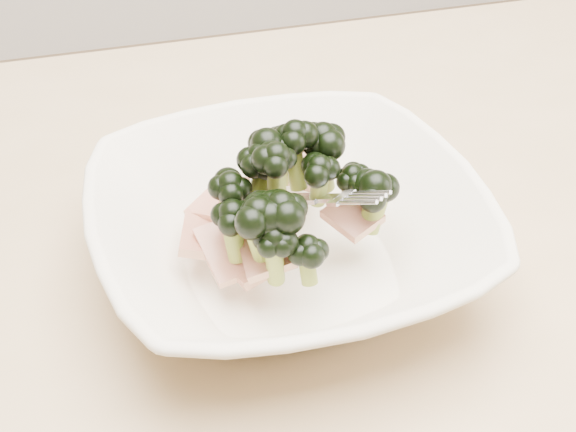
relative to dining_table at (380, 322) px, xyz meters
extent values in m
cube|color=tan|center=(0.00, 0.00, 0.08)|extent=(1.20, 0.80, 0.04)
imported|color=#EEE2C9|center=(-0.09, -0.02, 0.13)|extent=(0.30, 0.30, 0.07)
cylinder|color=olive|center=(-0.09, -0.07, 0.15)|extent=(0.01, 0.02, 0.03)
ellipsoid|color=black|center=(-0.09, -0.07, 0.17)|extent=(0.03, 0.03, 0.02)
cylinder|color=olive|center=(-0.10, -0.02, 0.18)|extent=(0.01, 0.01, 0.04)
ellipsoid|color=black|center=(-0.10, -0.02, 0.21)|extent=(0.03, 0.03, 0.03)
cylinder|color=olive|center=(-0.12, -0.06, 0.16)|extent=(0.02, 0.02, 0.05)
ellipsoid|color=black|center=(-0.12, -0.06, 0.19)|extent=(0.04, 0.04, 0.03)
cylinder|color=olive|center=(-0.10, 0.00, 0.18)|extent=(0.02, 0.02, 0.04)
ellipsoid|color=black|center=(-0.10, 0.00, 0.20)|extent=(0.04, 0.04, 0.03)
cylinder|color=olive|center=(-0.12, -0.05, 0.16)|extent=(0.02, 0.02, 0.04)
ellipsoid|color=black|center=(-0.12, -0.05, 0.19)|extent=(0.04, 0.04, 0.03)
cylinder|color=olive|center=(-0.07, -0.02, 0.17)|extent=(0.01, 0.02, 0.03)
ellipsoid|color=black|center=(-0.07, -0.02, 0.19)|extent=(0.03, 0.03, 0.02)
cylinder|color=olive|center=(-0.08, 0.00, 0.18)|extent=(0.02, 0.02, 0.04)
ellipsoid|color=black|center=(-0.08, 0.00, 0.21)|extent=(0.03, 0.03, 0.03)
cylinder|color=olive|center=(-0.13, -0.04, 0.15)|extent=(0.02, 0.02, 0.04)
ellipsoid|color=black|center=(-0.13, -0.04, 0.18)|extent=(0.03, 0.03, 0.03)
cylinder|color=olive|center=(-0.07, 0.05, 0.15)|extent=(0.02, 0.02, 0.04)
ellipsoid|color=black|center=(-0.07, 0.05, 0.17)|extent=(0.04, 0.04, 0.03)
cylinder|color=olive|center=(-0.10, -0.06, 0.16)|extent=(0.02, 0.02, 0.04)
ellipsoid|color=black|center=(-0.10, -0.06, 0.19)|extent=(0.04, 0.04, 0.03)
cylinder|color=olive|center=(-0.03, -0.03, 0.15)|extent=(0.03, 0.02, 0.04)
ellipsoid|color=black|center=(-0.03, -0.03, 0.17)|extent=(0.04, 0.04, 0.03)
cylinder|color=olive|center=(-0.11, -0.07, 0.15)|extent=(0.02, 0.02, 0.04)
ellipsoid|color=black|center=(-0.11, -0.07, 0.18)|extent=(0.03, 0.03, 0.02)
cylinder|color=olive|center=(-0.11, -0.01, 0.18)|extent=(0.02, 0.02, 0.03)
ellipsoid|color=black|center=(-0.11, -0.01, 0.20)|extent=(0.03, 0.03, 0.03)
cylinder|color=olive|center=(-0.06, 0.01, 0.17)|extent=(0.02, 0.02, 0.05)
ellipsoid|color=black|center=(-0.06, 0.01, 0.20)|extent=(0.04, 0.04, 0.03)
cylinder|color=olive|center=(-0.13, -0.01, 0.16)|extent=(0.02, 0.02, 0.03)
ellipsoid|color=black|center=(-0.13, -0.01, 0.18)|extent=(0.03, 0.03, 0.03)
cylinder|color=olive|center=(-0.04, -0.01, 0.15)|extent=(0.02, 0.02, 0.04)
ellipsoid|color=black|center=(-0.04, -0.01, 0.17)|extent=(0.03, 0.03, 0.02)
cube|color=maroon|center=(-0.04, -0.02, 0.14)|extent=(0.05, 0.05, 0.01)
cube|color=maroon|center=(-0.15, 0.00, 0.13)|extent=(0.04, 0.06, 0.02)
cube|color=maroon|center=(-0.13, 0.04, 0.14)|extent=(0.06, 0.06, 0.02)
cube|color=maroon|center=(-0.08, 0.06, 0.15)|extent=(0.05, 0.04, 0.03)
cube|color=maroon|center=(-0.05, 0.04, 0.15)|extent=(0.04, 0.05, 0.02)
cube|color=maroon|center=(-0.11, -0.04, 0.15)|extent=(0.04, 0.06, 0.02)
cube|color=maroon|center=(-0.12, -0.04, 0.13)|extent=(0.04, 0.04, 0.02)
cube|color=maroon|center=(-0.14, -0.03, 0.14)|extent=(0.04, 0.06, 0.02)
camera|label=1|loc=(-0.21, -0.46, 0.51)|focal=50.00mm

